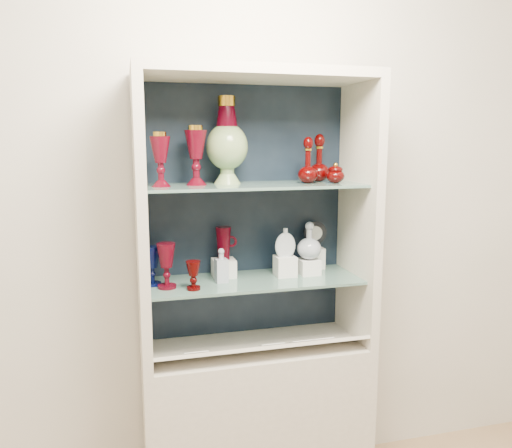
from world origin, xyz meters
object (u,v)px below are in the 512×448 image
object	(u,v)px
cameo_medallion	(315,234)
ruby_decanter_b	(319,156)
enamel_urn	(227,140)
ruby_goblet_tall	(166,266)
flat_flask	(285,242)
ruby_pitcher	(223,243)
clear_round_decanter	(309,242)
ruby_decanter_a	(308,157)
clear_square_bottle	(221,265)
pedestal_lamp_left	(161,159)
ruby_goblet_small	(193,276)
pedestal_lamp_right	(196,155)
lidded_bowl	(335,173)
cobalt_goblet	(152,266)

from	to	relation	value
cameo_medallion	ruby_decanter_b	bearing A→B (deg)	-94.92
enamel_urn	ruby_goblet_tall	xyz separation A→B (m)	(-0.28, -0.09, -0.51)
flat_flask	ruby_pitcher	bearing A→B (deg)	169.48
ruby_decanter_b	flat_flask	distance (m)	0.42
enamel_urn	clear_round_decanter	bearing A→B (deg)	-4.80
enamel_urn	ruby_decanter_a	world-z (taller)	enamel_urn
ruby_goblet_tall	clear_square_bottle	distance (m)	0.24
pedestal_lamp_left	ruby_goblet_tall	world-z (taller)	pedestal_lamp_left
clear_square_bottle	flat_flask	distance (m)	0.31
pedestal_lamp_left	clear_square_bottle	bearing A→B (deg)	3.60
pedestal_lamp_left	ruby_pitcher	world-z (taller)	pedestal_lamp_left
enamel_urn	ruby_goblet_small	distance (m)	0.59
pedestal_lamp_right	enamel_urn	distance (m)	0.15
lidded_bowl	ruby_pitcher	bearing A→B (deg)	166.28
ruby_pitcher	cameo_medallion	xyz separation A→B (m)	(0.45, 0.04, 0.01)
ruby_pitcher	clear_round_decanter	xyz separation A→B (m)	(0.38, -0.06, -0.00)
ruby_decanter_a	clear_round_decanter	bearing A→B (deg)	52.78
cameo_medallion	cobalt_goblet	bearing A→B (deg)	-170.48
pedestal_lamp_left	clear_square_bottle	distance (m)	0.52
cobalt_goblet	lidded_bowl	bearing A→B (deg)	-4.37
ruby_pitcher	cameo_medallion	distance (m)	0.45
ruby_decanter_b	clear_round_decanter	world-z (taller)	ruby_decanter_b
ruby_decanter_a	clear_round_decanter	world-z (taller)	ruby_decanter_a
clear_round_decanter	ruby_goblet_tall	bearing A→B (deg)	-175.15
ruby_decanter_b	cameo_medallion	distance (m)	0.37
lidded_bowl	pedestal_lamp_left	bearing A→B (deg)	178.52
lidded_bowl	clear_square_bottle	world-z (taller)	lidded_bowl
enamel_urn	cameo_medallion	distance (m)	0.62
pedestal_lamp_right	ruby_decanter_a	distance (m)	0.48
ruby_goblet_tall	cameo_medallion	bearing A→B (deg)	12.06
enamel_urn	ruby_decanter_b	size ratio (longest dim) A/B	1.63
ruby_decanter_b	enamel_urn	bearing A→B (deg)	-177.80
ruby_decanter_a	ruby_goblet_small	size ratio (longest dim) A/B	1.88
flat_flask	enamel_urn	bearing A→B (deg)	174.68
pedestal_lamp_right	ruby_pitcher	size ratio (longest dim) A/B	1.68
pedestal_lamp_left	enamel_urn	xyz separation A→B (m)	(0.29, 0.07, 0.08)
pedestal_lamp_left	ruby_decanter_b	size ratio (longest dim) A/B	0.96
pedestal_lamp_left	pedestal_lamp_right	distance (m)	0.15
pedestal_lamp_right	cameo_medallion	bearing A→B (deg)	9.71
clear_square_bottle	pedestal_lamp_right	bearing A→B (deg)	166.71
lidded_bowl	ruby_pitcher	world-z (taller)	lidded_bowl
ruby_decanter_a	ruby_decanter_b	bearing A→B (deg)	43.81
lidded_bowl	clear_round_decanter	world-z (taller)	lidded_bowl
flat_flask	clear_round_decanter	distance (m)	0.11
ruby_decanter_a	pedestal_lamp_right	bearing A→B (deg)	176.05
ruby_decanter_b	ruby_goblet_tall	bearing A→B (deg)	-171.74
ruby_pitcher	clear_round_decanter	bearing A→B (deg)	3.94
clear_square_bottle	cameo_medallion	size ratio (longest dim) A/B	1.13
pedestal_lamp_left	cobalt_goblet	size ratio (longest dim) A/B	1.32
ruby_decanter_b	flat_flask	bearing A→B (deg)	-165.14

